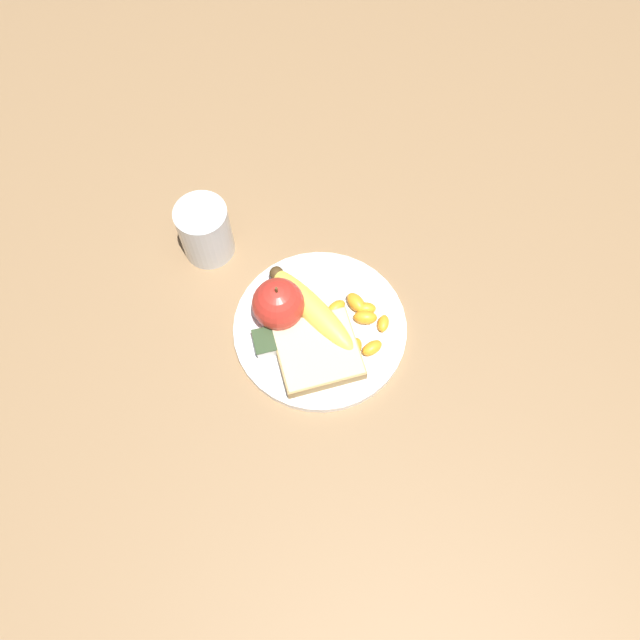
% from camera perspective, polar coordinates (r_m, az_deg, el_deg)
% --- Properties ---
extents(ground_plane, '(3.00, 3.00, 0.00)m').
position_cam_1_polar(ground_plane, '(0.86, 0.00, -0.92)').
color(ground_plane, olive).
extents(plate, '(0.24, 0.24, 0.01)m').
position_cam_1_polar(plate, '(0.85, 0.00, -0.69)').
color(plate, white).
rests_on(plate, ground_plane).
extents(juice_glass, '(0.07, 0.07, 0.09)m').
position_cam_1_polar(juice_glass, '(0.90, -10.43, 7.91)').
color(juice_glass, silver).
rests_on(juice_glass, ground_plane).
extents(apple, '(0.07, 0.07, 0.08)m').
position_cam_1_polar(apple, '(0.83, -3.84, 1.46)').
color(apple, red).
rests_on(apple, plate).
extents(banana, '(0.11, 0.16, 0.04)m').
position_cam_1_polar(banana, '(0.84, -0.84, 1.07)').
color(banana, '#E0CC4C').
rests_on(banana, plate).
extents(bread_slice, '(0.11, 0.10, 0.02)m').
position_cam_1_polar(bread_slice, '(0.82, -0.21, -2.93)').
color(bread_slice, '#AB8751').
rests_on(bread_slice, plate).
extents(fork, '(0.12, 0.17, 0.00)m').
position_cam_1_polar(fork, '(0.85, 0.80, -1.05)').
color(fork, '#B2B2B7').
rests_on(fork, plate).
extents(jam_packet, '(0.04, 0.04, 0.02)m').
position_cam_1_polar(jam_packet, '(0.83, -4.52, -1.98)').
color(jam_packet, white).
rests_on(jam_packet, plate).
extents(orange_segment_0, '(0.03, 0.04, 0.02)m').
position_cam_1_polar(orange_segment_0, '(0.86, 3.33, 1.60)').
color(orange_segment_0, orange).
rests_on(orange_segment_0, plate).
extents(orange_segment_1, '(0.04, 0.04, 0.02)m').
position_cam_1_polar(orange_segment_1, '(0.83, 3.06, -2.66)').
color(orange_segment_1, orange).
rests_on(orange_segment_1, plate).
extents(orange_segment_2, '(0.02, 0.03, 0.02)m').
position_cam_1_polar(orange_segment_2, '(0.83, 1.35, -1.51)').
color(orange_segment_2, orange).
rests_on(orange_segment_2, plate).
extents(orange_segment_3, '(0.04, 0.03, 0.02)m').
position_cam_1_polar(orange_segment_3, '(0.85, 4.18, 0.25)').
color(orange_segment_3, orange).
rests_on(orange_segment_3, plate).
extents(orange_segment_4, '(0.02, 0.03, 0.02)m').
position_cam_1_polar(orange_segment_4, '(0.83, 1.64, -2.63)').
color(orange_segment_4, orange).
rests_on(orange_segment_4, plate).
extents(orange_segment_5, '(0.03, 0.03, 0.02)m').
position_cam_1_polar(orange_segment_5, '(0.85, 1.50, 1.16)').
color(orange_segment_5, orange).
rests_on(orange_segment_5, plate).
extents(orange_segment_6, '(0.03, 0.02, 0.02)m').
position_cam_1_polar(orange_segment_6, '(0.86, 4.17, 1.06)').
color(orange_segment_6, orange).
rests_on(orange_segment_6, plate).
extents(orange_segment_7, '(0.03, 0.03, 0.02)m').
position_cam_1_polar(orange_segment_7, '(0.83, 4.79, -2.56)').
color(orange_segment_7, orange).
rests_on(orange_segment_7, plate).
extents(orange_segment_8, '(0.02, 0.03, 0.01)m').
position_cam_1_polar(orange_segment_8, '(0.85, 5.82, -0.31)').
color(orange_segment_8, orange).
rests_on(orange_segment_8, plate).
extents(orange_segment_9, '(0.04, 0.03, 0.02)m').
position_cam_1_polar(orange_segment_9, '(0.82, 2.31, -3.15)').
color(orange_segment_9, orange).
rests_on(orange_segment_9, plate).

